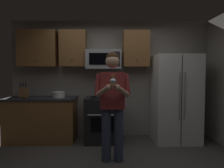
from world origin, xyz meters
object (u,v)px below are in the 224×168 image
object	(u,v)px
person	(112,100)
oven_range	(104,119)
microwave	(104,60)
cupcake	(113,82)
refrigerator	(175,98)
bowl_large_white	(58,94)
knife_block	(24,92)

from	to	relation	value
person	oven_range	bearing A→B (deg)	99.47
microwave	cupcake	bearing A→B (deg)	-83.48
microwave	cupcake	xyz separation A→B (m)	(0.16, -1.43, -0.43)
oven_range	person	xyz separation A→B (m)	(0.16, -0.98, 0.53)
refrigerator	bowl_large_white	xyz separation A→B (m)	(-2.44, 0.05, 0.08)
oven_range	person	bearing A→B (deg)	-80.53
person	cupcake	distance (m)	0.44
microwave	knife_block	bearing A→B (deg)	-174.84
person	cupcake	size ratio (longest dim) A/B	10.13
bowl_large_white	cupcake	distance (m)	1.75
refrigerator	bowl_large_white	bearing A→B (deg)	178.81
bowl_large_white	cupcake	world-z (taller)	cupcake
knife_block	refrigerator	bearing A→B (deg)	-0.18
microwave	refrigerator	size ratio (longest dim) A/B	0.41
refrigerator	oven_range	bearing A→B (deg)	178.50
oven_range	cupcake	distance (m)	1.56
oven_range	knife_block	distance (m)	1.74
bowl_large_white	knife_block	bearing A→B (deg)	-176.67
refrigerator	cupcake	world-z (taller)	refrigerator
oven_range	microwave	bearing A→B (deg)	89.98
bowl_large_white	person	bearing A→B (deg)	-41.75
knife_block	cupcake	world-z (taller)	cupcake
oven_range	bowl_large_white	size ratio (longest dim) A/B	3.50
refrigerator	person	xyz separation A→B (m)	(-1.34, -0.94, 0.10)
microwave	bowl_large_white	bearing A→B (deg)	-173.48
refrigerator	cupcake	distance (m)	1.88
microwave	person	size ratio (longest dim) A/B	0.42
microwave	knife_block	size ratio (longest dim) A/B	2.31
oven_range	bowl_large_white	bearing A→B (deg)	179.31
oven_range	cupcake	world-z (taller)	cupcake
microwave	bowl_large_white	size ratio (longest dim) A/B	2.78
knife_block	person	distance (m)	2.04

